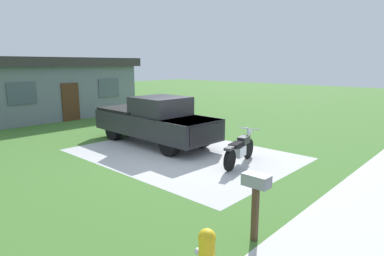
% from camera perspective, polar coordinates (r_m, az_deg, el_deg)
% --- Properties ---
extents(ground_plane, '(80.00, 80.00, 0.00)m').
position_cam_1_polar(ground_plane, '(11.56, -1.62, -4.60)').
color(ground_plane, '#45762F').
extents(driveway_pad, '(5.42, 7.55, 0.01)m').
position_cam_1_polar(driveway_pad, '(11.56, -1.63, -4.59)').
color(driveway_pad, beige).
rests_on(driveway_pad, ground).
extents(sidewalk_strip, '(36.00, 1.80, 0.01)m').
position_cam_1_polar(sidewalk_strip, '(8.74, 28.48, -11.33)').
color(sidewalk_strip, silver).
rests_on(sidewalk_strip, ground).
extents(motorcycle, '(2.18, 0.83, 1.09)m').
position_cam_1_polar(motorcycle, '(10.46, 8.42, -3.75)').
color(motorcycle, black).
rests_on(motorcycle, ground).
extents(pickup_truck, '(2.14, 5.68, 1.90)m').
position_cam_1_polar(pickup_truck, '(13.05, -6.78, 1.45)').
color(pickup_truck, black).
rests_on(pickup_truck, ground).
extents(mailbox, '(0.26, 0.48, 1.26)m').
position_cam_1_polar(mailbox, '(5.92, 11.17, -10.56)').
color(mailbox, '#4C3823').
rests_on(mailbox, ground).
extents(neighbor_house, '(9.60, 5.60, 3.50)m').
position_cam_1_polar(neighbor_house, '(21.62, -23.75, 6.68)').
color(neighbor_house, slate).
rests_on(neighbor_house, ground).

